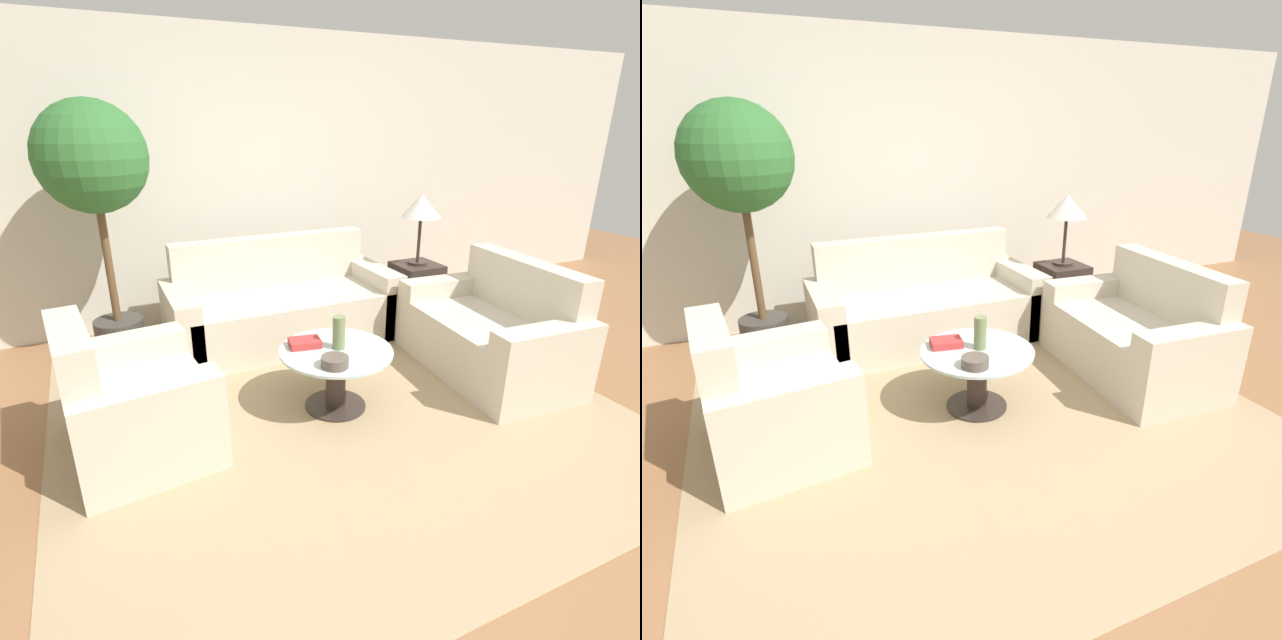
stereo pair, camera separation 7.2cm
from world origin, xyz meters
TOP-DOWN VIEW (x-y plane):
  - ground_plane at (0.00, 0.00)m, footprint 14.00×14.00m
  - wall_back at (0.00, 2.70)m, footprint 10.00×0.06m
  - rug at (0.04, 0.64)m, footprint 3.58×3.36m
  - sofa_main at (0.12, 1.90)m, footprint 1.96×0.83m
  - armchair at (-1.26, 0.70)m, footprint 0.85×0.97m
  - loveseat at (1.40, 0.63)m, footprint 0.89×1.43m
  - coffee_table at (0.04, 0.64)m, footprint 0.75×0.75m
  - side_table at (1.43, 1.72)m, footprint 0.40×0.40m
  - table_lamp at (1.43, 1.72)m, footprint 0.36×0.36m
  - potted_plant at (-1.21, 2.04)m, footprint 0.79×0.79m
  - vase at (0.06, 0.65)m, footprint 0.08×0.08m
  - bowl at (-0.08, 0.43)m, footprint 0.17×0.17m
  - book_stack at (-0.13, 0.78)m, footprint 0.23×0.18m

SIDE VIEW (x-z plane):
  - ground_plane at x=0.00m, z-range 0.00..0.00m
  - rug at x=0.04m, z-range 0.00..0.01m
  - coffee_table at x=0.04m, z-range 0.06..0.49m
  - armchair at x=-1.26m, z-range -0.14..0.71m
  - loveseat at x=1.40m, z-range -0.14..0.72m
  - sofa_main at x=0.12m, z-range -0.15..0.73m
  - side_table at x=1.43m, z-range 0.00..0.58m
  - book_stack at x=-0.13m, z-range 0.43..0.48m
  - bowl at x=-0.08m, z-range 0.43..0.49m
  - vase at x=0.06m, z-range 0.43..0.65m
  - table_lamp at x=1.43m, z-range 0.78..1.42m
  - wall_back at x=0.00m, z-range 0.00..2.60m
  - potted_plant at x=-1.21m, z-range 0.46..2.45m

